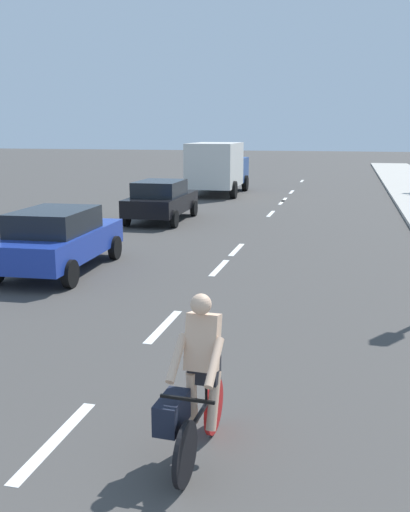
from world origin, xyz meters
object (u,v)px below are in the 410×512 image
object	(u,v)px
cyclist	(195,386)
parked_car_blue	(58,238)
parked_car_black	(161,199)
delivery_truck	(218,167)

from	to	relation	value
cyclist	parked_car_blue	xyz separation A→B (m)	(-5.45, 7.25, 0.01)
parked_car_black	parked_car_blue	bearing A→B (deg)	-91.00
cyclist	parked_car_blue	bearing A→B (deg)	-50.56
parked_car_blue	parked_car_black	world-z (taller)	same
cyclist	delivery_truck	size ratio (longest dim) A/B	0.29
cyclist	parked_car_blue	distance (m)	9.07
cyclist	parked_car_black	world-z (taller)	cyclist
cyclist	parked_car_blue	world-z (taller)	cyclist
cyclist	delivery_truck	xyz separation A→B (m)	(-5.49, 25.44, 0.67)
parked_car_blue	parked_car_black	size ratio (longest dim) A/B	1.01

